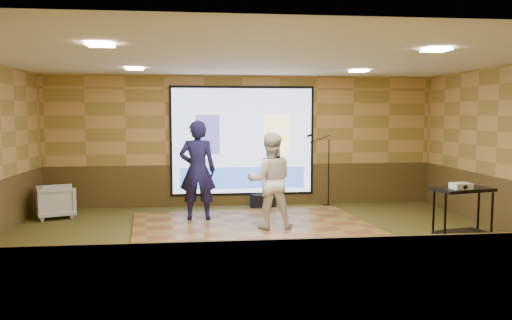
{
  "coord_description": "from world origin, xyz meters",
  "views": [
    {
      "loc": [
        -0.97,
        -7.99,
        2.11
      ],
      "look_at": [
        0.02,
        0.79,
        1.3
      ],
      "focal_mm": 35.0,
      "sensor_mm": 36.0,
      "label": 1
    }
  ],
  "objects": [
    {
      "name": "wainscot_front",
      "position": [
        0.0,
        -3.48,
        0.47
      ],
      "size": [
        9.0,
        0.04,
        0.95
      ],
      "primitive_type": "cube",
      "color": "#493818",
      "rests_on": "ground"
    },
    {
      "name": "ground",
      "position": [
        0.0,
        0.0,
        0.0
      ],
      "size": [
        9.0,
        9.0,
        0.0
      ],
      "primitive_type": "plane",
      "color": "#2C3618",
      "rests_on": "ground"
    },
    {
      "name": "player_right",
      "position": [
        0.29,
        0.92,
        0.9
      ],
      "size": [
        0.88,
        0.7,
        1.75
      ],
      "primitive_type": "imported",
      "rotation": [
        0.0,
        0.0,
        3.1
      ],
      "color": "silver",
      "rests_on": "dance_floor"
    },
    {
      "name": "downlight_nw",
      "position": [
        -2.2,
        1.8,
        2.97
      ],
      "size": [
        0.32,
        0.32,
        0.02
      ],
      "primitive_type": "cube",
      "color": "#FEE5BE",
      "rests_on": "room_shell"
    },
    {
      "name": "downlight_ne",
      "position": [
        2.2,
        1.8,
        2.97
      ],
      "size": [
        0.32,
        0.32,
        0.02
      ],
      "primitive_type": "cube",
      "color": "#FEE5BE",
      "rests_on": "room_shell"
    },
    {
      "name": "banquet_chair",
      "position": [
        -3.91,
        2.46,
        0.33
      ],
      "size": [
        0.93,
        0.92,
        0.66
      ],
      "primitive_type": "imported",
      "rotation": [
        0.0,
        0.0,
        1.93
      ],
      "color": "gray",
      "rests_on": "ground"
    },
    {
      "name": "projector",
      "position": [
        3.05,
        -0.72,
        1.0
      ],
      "size": [
        0.3,
        0.26,
        0.09
      ],
      "primitive_type": "cube",
      "rotation": [
        0.0,
        0.0,
        0.07
      ],
      "color": "silver",
      "rests_on": "av_table"
    },
    {
      "name": "mic_stand",
      "position": [
        1.9,
        3.1,
        0.49
      ],
      "size": [
        0.66,
        0.27,
        1.67
      ],
      "rotation": [
        0.0,
        0.0,
        0.06
      ],
      "color": "black",
      "rests_on": "ground"
    },
    {
      "name": "downlight_sw",
      "position": [
        -2.2,
        -1.5,
        2.97
      ],
      "size": [
        0.32,
        0.32,
        0.02
      ],
      "primitive_type": "cube",
      "color": "#FEE5BE",
      "rests_on": "room_shell"
    },
    {
      "name": "player_left",
      "position": [
        -1.03,
        1.82,
        1.02
      ],
      "size": [
        0.74,
        0.51,
        1.97
      ],
      "primitive_type": "imported",
      "rotation": [
        0.0,
        0.0,
        3.08
      ],
      "color": "#171542",
      "rests_on": "dance_floor"
    },
    {
      "name": "av_table",
      "position": [
        3.14,
        -0.63,
        0.67
      ],
      "size": [
        0.91,
        0.48,
        0.96
      ],
      "rotation": [
        0.0,
        0.0,
        0.23
      ],
      "color": "black",
      "rests_on": "ground"
    },
    {
      "name": "downlight_se",
      "position": [
        2.2,
        -1.5,
        2.97
      ],
      "size": [
        0.32,
        0.32,
        0.02
      ],
      "primitive_type": "cube",
      "color": "#FEE5BE",
      "rests_on": "room_shell"
    },
    {
      "name": "dance_floor",
      "position": [
        0.01,
        1.14,
        0.02
      ],
      "size": [
        4.75,
        3.82,
        0.03
      ],
      "primitive_type": "cube",
      "rotation": [
        0.0,
        0.0,
        0.11
      ],
      "color": "olive",
      "rests_on": "ground"
    },
    {
      "name": "projector_screen",
      "position": [
        0.0,
        3.44,
        1.47
      ],
      "size": [
        3.32,
        0.06,
        2.52
      ],
      "color": "black",
      "rests_on": "room_shell"
    },
    {
      "name": "room_shell",
      "position": [
        0.0,
        0.0,
        2.09
      ],
      "size": [
        9.04,
        7.04,
        3.02
      ],
      "color": "tan",
      "rests_on": "ground"
    },
    {
      "name": "wainscot_back",
      "position": [
        0.0,
        3.48,
        0.47
      ],
      "size": [
        9.0,
        0.04,
        0.95
      ],
      "primitive_type": "cube",
      "color": "#493818",
      "rests_on": "ground"
    },
    {
      "name": "duffel_bag",
      "position": [
        0.43,
        3.08,
        0.15
      ],
      "size": [
        0.57,
        0.46,
        0.31
      ],
      "primitive_type": "cube",
      "rotation": [
        0.0,
        0.0,
        0.3
      ],
      "color": "black",
      "rests_on": "ground"
    }
  ]
}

